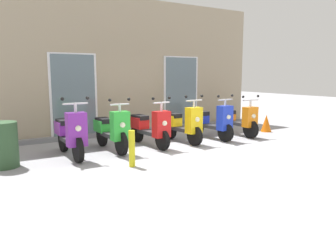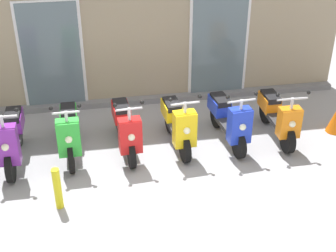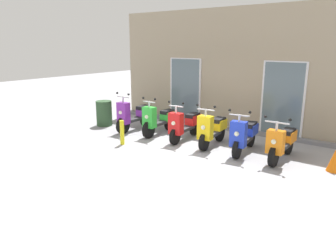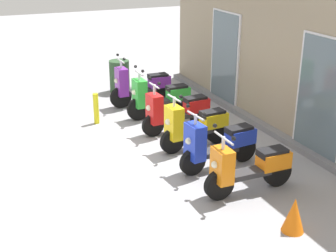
{
  "view_description": "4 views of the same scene",
  "coord_description": "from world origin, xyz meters",
  "views": [
    {
      "loc": [
        -4.32,
        -6.07,
        1.75
      ],
      "look_at": [
        -0.09,
        0.75,
        0.5
      ],
      "focal_mm": 35.88,
      "sensor_mm": 36.0,
      "label": 1
    },
    {
      "loc": [
        -0.99,
        -6.34,
        4.74
      ],
      "look_at": [
        0.24,
        0.66,
        0.63
      ],
      "focal_mm": 51.02,
      "sensor_mm": 36.0,
      "label": 2
    },
    {
      "loc": [
        4.62,
        -6.66,
        2.77
      ],
      "look_at": [
        -0.65,
        0.43,
        0.51
      ],
      "focal_mm": 34.41,
      "sensor_mm": 36.0,
      "label": 3
    },
    {
      "loc": [
        7.91,
        -2.86,
        3.78
      ],
      "look_at": [
        0.57,
        0.37,
        0.6
      ],
      "focal_mm": 49.26,
      "sensor_mm": 36.0,
      "label": 4
    }
  ],
  "objects": [
    {
      "name": "scooter_yellow",
      "position": [
        0.48,
        0.96,
        0.48
      ],
      "size": [
        0.57,
        1.53,
        1.25
      ],
      "color": "black",
      "rests_on": "ground_plane"
    },
    {
      "name": "scooter_red",
      "position": [
        -0.46,
        1.01,
        0.48
      ],
      "size": [
        0.51,
        1.63,
        1.24
      ],
      "color": "black",
      "rests_on": "ground_plane"
    },
    {
      "name": "scooter_purple",
      "position": [
        -2.41,
        0.93,
        0.51
      ],
      "size": [
        0.56,
        1.66,
        1.31
      ],
      "color": "black",
      "rests_on": "ground_plane"
    },
    {
      "name": "scooter_blue",
      "position": [
        1.42,
        0.96,
        0.48
      ],
      "size": [
        0.58,
        1.6,
        1.23
      ],
      "color": "black",
      "rests_on": "ground_plane"
    },
    {
      "name": "scooter_orange",
      "position": [
        2.39,
        0.99,
        0.45
      ],
      "size": [
        0.63,
        1.6,
        1.18
      ],
      "color": "black",
      "rests_on": "ground_plane"
    },
    {
      "name": "scooter_green",
      "position": [
        -1.45,
        1.03,
        0.49
      ],
      "size": [
        0.51,
        1.64,
        1.24
      ],
      "color": "black",
      "rests_on": "ground_plane"
    },
    {
      "name": "traffic_cone",
      "position": [
        3.58,
        0.97,
        0.26
      ],
      "size": [
        0.32,
        0.32,
        0.52
      ],
      "primitive_type": "cone",
      "color": "orange",
      "rests_on": "ground_plane"
    },
    {
      "name": "ground_plane",
      "position": [
        0.0,
        0.0,
        0.0
      ],
      "size": [
        40.0,
        40.0,
        0.0
      ],
      "primitive_type": "plane",
      "color": "#939399"
    },
    {
      "name": "trash_bin",
      "position": [
        -3.71,
        0.8,
        0.43
      ],
      "size": [
        0.54,
        0.54,
        0.86
      ],
      "primitive_type": "cylinder",
      "color": "#2D4C2D",
      "rests_on": "ground_plane"
    },
    {
      "name": "curb_bollard",
      "position": [
        -1.63,
        -0.43,
        0.35
      ],
      "size": [
        0.12,
        0.12,
        0.7
      ],
      "primitive_type": "cylinder",
      "color": "yellow",
      "rests_on": "ground_plane"
    },
    {
      "name": "storefront_facade",
      "position": [
        0.0,
        3.06,
        1.89
      ],
      "size": [
        8.77,
        0.5,
        3.9
      ],
      "color": "gray",
      "rests_on": "ground_plane"
    }
  ]
}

